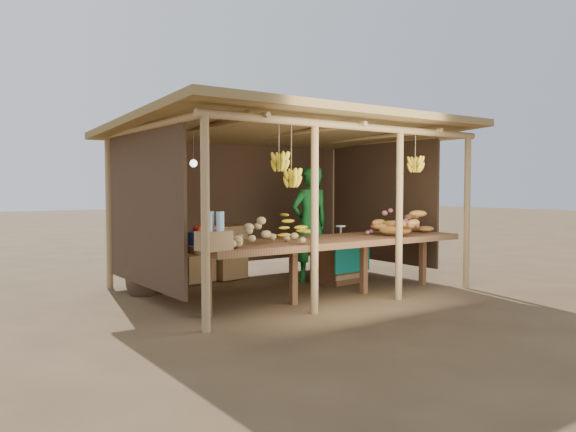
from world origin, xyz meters
TOP-DOWN VIEW (x-y plane):
  - ground at (0.00, 0.00)m, footprint 60.00×60.00m
  - stall_structure at (-0.01, -0.03)m, footprint 4.70×3.50m
  - counter at (0.00, -0.95)m, footprint 3.90×1.05m
  - potato_heap at (-1.23, -1.12)m, footprint 1.09×0.77m
  - sweet_potato_heap at (1.22, -1.15)m, footprint 1.30×1.03m
  - onion_heap at (1.15, -1.01)m, footprint 0.84×0.58m
  - banana_pile at (-0.48, -0.67)m, footprint 0.62×0.48m
  - tomato_basin at (-1.68, -0.70)m, footprint 0.41×0.41m
  - bottle_box at (-1.90, -1.30)m, footprint 0.38×0.32m
  - vendor at (0.64, 0.31)m, footprint 0.68×0.48m
  - tarp_crate at (0.95, -0.02)m, footprint 0.81×0.71m
  - carton_stack at (-0.52, 1.20)m, footprint 1.16×0.50m
  - burlap_sacks at (-1.69, 0.75)m, footprint 0.88×0.46m

SIDE VIEW (x-z plane):
  - ground at x=0.00m, z-range 0.00..0.00m
  - burlap_sacks at x=-1.69m, z-range -0.04..0.58m
  - tarp_crate at x=0.95m, z-range -0.08..0.81m
  - carton_stack at x=-0.52m, z-range -0.05..0.79m
  - counter at x=0.00m, z-range 0.34..1.14m
  - tomato_basin at x=-1.68m, z-range 0.78..1.00m
  - vendor at x=0.64m, z-range 0.00..1.79m
  - bottle_box at x=-1.90m, z-range 0.75..1.16m
  - banana_pile at x=-0.48m, z-range 0.80..1.14m
  - onion_heap at x=1.15m, z-range 0.80..1.15m
  - sweet_potato_heap at x=1.22m, z-range 0.80..1.16m
  - potato_heap at x=-1.23m, z-range 0.80..1.17m
  - stall_structure at x=-0.01m, z-range 0.70..3.13m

